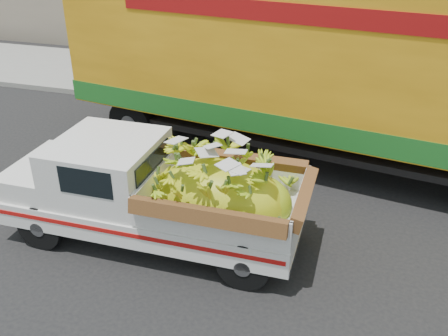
% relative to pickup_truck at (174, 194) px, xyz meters
% --- Properties ---
extents(ground, '(100.00, 100.00, 0.00)m').
position_rel_pickup_truck_xyz_m(ground, '(1.57, -0.49, -0.91)').
color(ground, black).
rests_on(ground, ground).
extents(curb, '(60.00, 0.25, 0.15)m').
position_rel_pickup_truck_xyz_m(curb, '(1.57, 6.09, -0.84)').
color(curb, gray).
rests_on(curb, ground).
extents(sidewalk, '(60.00, 4.00, 0.14)m').
position_rel_pickup_truck_xyz_m(sidewalk, '(1.57, 8.19, -0.84)').
color(sidewalk, gray).
rests_on(sidewalk, ground).
extents(pickup_truck, '(4.87, 1.82, 1.70)m').
position_rel_pickup_truck_xyz_m(pickup_truck, '(0.00, 0.00, 0.00)').
color(pickup_truck, black).
rests_on(pickup_truck, ground).
extents(semi_trailer, '(12.07, 4.31, 3.80)m').
position_rel_pickup_truck_xyz_m(semi_trailer, '(2.20, 3.64, 1.21)').
color(semi_trailer, black).
rests_on(semi_trailer, ground).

